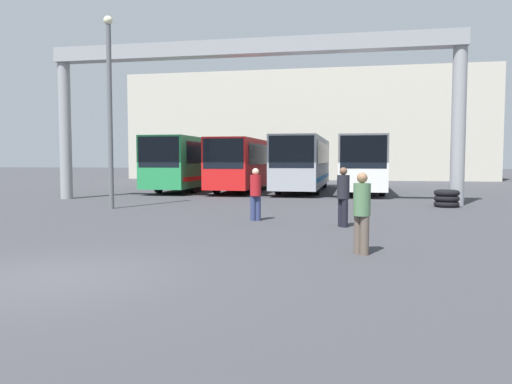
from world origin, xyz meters
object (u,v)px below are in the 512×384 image
bus_slot_3 (362,161)px  pedestrian_near_right (362,211)px  tire_stack (447,198)px  bus_slot_1 (246,162)px  pedestrian_mid_right (343,195)px  lamp_post (110,104)px  pedestrian_far_center (256,193)px  bus_slot_2 (304,161)px  bus_slot_0 (194,161)px

bus_slot_3 → pedestrian_near_right: (-0.23, -20.78, -0.97)m
pedestrian_near_right → tire_stack: pedestrian_near_right is taller
bus_slot_1 → pedestrian_mid_right: (6.51, -15.98, -0.90)m
pedestrian_mid_right → lamp_post: 10.65m
pedestrian_far_center → pedestrian_near_right: bearing=103.7°
bus_slot_2 → pedestrian_mid_right: (2.90, -16.67, -0.97)m
pedestrian_near_right → tire_stack: 11.97m
bus_slot_0 → bus_slot_3: 10.85m
bus_slot_0 → pedestrian_near_right: bearing=-63.0°
bus_slot_1 → pedestrian_mid_right: bearing=-67.8°
bus_slot_1 → lamp_post: size_ratio=1.43×
bus_slot_2 → lamp_post: size_ratio=1.61×
bus_slot_2 → tire_stack: bus_slot_2 is taller
bus_slot_3 → pedestrian_near_right: bearing=-90.6°
pedestrian_far_center → lamp_post: 7.85m
tire_stack → lamp_post: size_ratio=0.13×
pedestrian_near_right → tire_stack: size_ratio=1.67×
bus_slot_1 → lamp_post: lamp_post is taller
lamp_post → bus_slot_3: bearing=51.6°
bus_slot_0 → bus_slot_3: size_ratio=1.00×
pedestrian_mid_right → tire_stack: pedestrian_mid_right is taller
pedestrian_mid_right → lamp_post: size_ratio=0.23×
pedestrian_far_center → tire_stack: bearing=-157.5°
pedestrian_mid_right → lamp_post: bearing=29.4°
bus_slot_2 → pedestrian_near_right: (3.39, -20.93, -0.99)m
bus_slot_0 → bus_slot_2: size_ratio=0.98×
pedestrian_near_right → bus_slot_3: bearing=-53.0°
bus_slot_2 → pedestrian_near_right: bearing=-80.8°
bus_slot_1 → pedestrian_near_right: size_ratio=6.34×
bus_slot_0 → pedestrian_mid_right: 19.41m
pedestrian_mid_right → pedestrian_near_right: (0.49, -4.27, -0.02)m
bus_slot_0 → pedestrian_mid_right: size_ratio=6.83×
bus_slot_2 → pedestrian_mid_right: bearing=-80.1°
pedestrian_mid_right → pedestrian_near_right: 4.29m
tire_stack → pedestrian_far_center: bearing=-138.7°
bus_slot_0 → lamp_post: size_ratio=1.57×
bus_slot_1 → bus_slot_2: bus_slot_2 is taller
bus_slot_0 → tire_stack: (14.26, -9.41, -1.56)m
pedestrian_far_center → bus_slot_0: bearing=-83.7°
bus_slot_2 → bus_slot_3: bus_slot_2 is taller
pedestrian_mid_right → pedestrian_far_center: bearing=32.1°
pedestrian_mid_right → pedestrian_near_right: size_ratio=1.02×
bus_slot_2 → tire_stack: 11.95m
pedestrian_near_right → pedestrian_mid_right: bearing=-45.8°
pedestrian_near_right → lamp_post: (-9.91, 8.01, 3.30)m
bus_slot_3 → lamp_post: lamp_post is taller
bus_slot_0 → pedestrian_near_right: 23.38m
bus_slot_3 → pedestrian_far_center: 15.97m
bus_slot_0 → bus_slot_1: bearing=-8.7°
bus_slot_1 → pedestrian_mid_right: bus_slot_1 is taller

